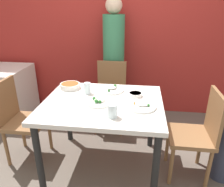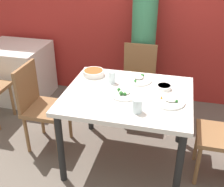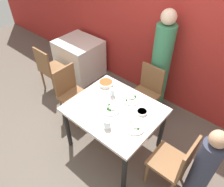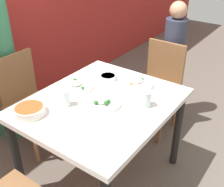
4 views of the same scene
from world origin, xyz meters
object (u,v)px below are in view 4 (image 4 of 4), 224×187
Objects in this scene: person_child at (172,66)px; glass_water_tall at (65,98)px; chair_adult_spot at (28,99)px; chair_child_spot at (158,85)px; plate_rice_adult at (104,103)px; bowl_curry at (29,110)px.

glass_water_tall is (-1.35, 0.18, 0.21)m from person_child.
person_child is at bearing -7.56° from glass_water_tall.
chair_adult_spot reaches higher than glass_water_tall.
plate_rice_adult is at bearing -88.11° from chair_child_spot.
glass_water_tall is at bearing 126.34° from plate_rice_adult.
person_child is at bearing 1.45° from plate_rice_adult.
person_child is 1.61m from bowl_curry.
person_child is 5.87× the size of bowl_curry.
chair_child_spot is (0.93, -0.82, 0.00)m from chair_adult_spot.
person_child is (1.21, -0.82, 0.10)m from chair_adult_spot.
chair_adult_spot is 0.89m from plate_rice_adult.
person_child reaches higher than chair_adult_spot.
bowl_curry is at bearing -125.20° from chair_adult_spot.
plate_rice_adult is at bearing -41.30° from bowl_curry.
person_child is 10.74× the size of glass_water_tall.
glass_water_tall is at bearing 172.44° from person_child.
person_child is at bearing -10.70° from bowl_curry.
chair_child_spot is at bearing -41.44° from chair_adult_spot.
chair_child_spot is 0.30m from person_child.
person_child reaches higher than glass_water_tall.
chair_child_spot reaches higher than bowl_curry.
person_child reaches higher than plate_rice_adult.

